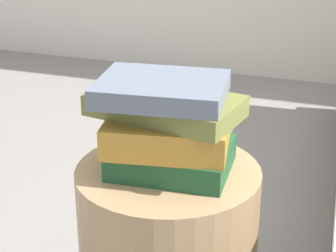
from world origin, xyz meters
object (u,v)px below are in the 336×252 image
at_px(book_ochre, 167,131).
at_px(book_slate, 162,89).
at_px(book_olive, 165,105).
at_px(book_forest, 172,157).

height_order(book_ochre, book_slate, book_slate).
bearing_deg(book_olive, book_ochre, -42.25).
xyz_separation_m(book_forest, book_olive, (-0.02, 0.00, 0.11)).
relative_size(book_ochre, book_slate, 0.98).
bearing_deg(book_olive, book_slate, -82.11).
distance_m(book_forest, book_slate, 0.15).
distance_m(book_ochre, book_olive, 0.05).
bearing_deg(book_forest, book_olive, 160.38).
bearing_deg(book_slate, book_ochre, 54.06).
height_order(book_ochre, book_olive, book_olive).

